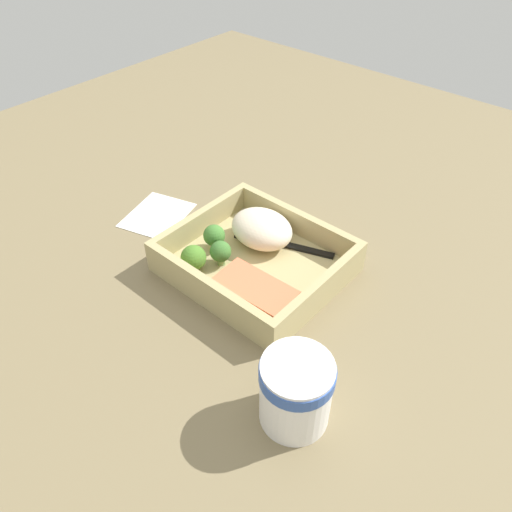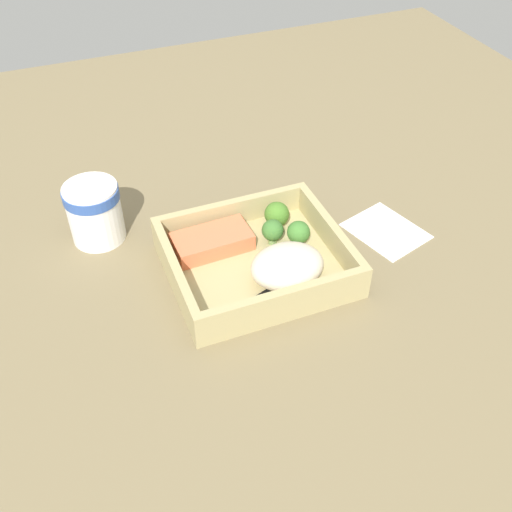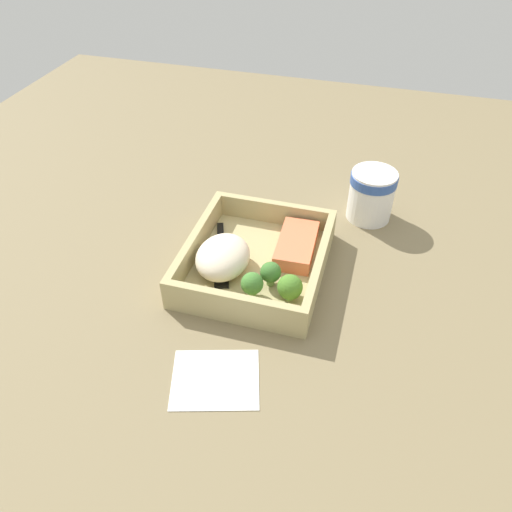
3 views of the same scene
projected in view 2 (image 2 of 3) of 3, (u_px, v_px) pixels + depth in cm
name	position (u px, v px, depth cm)	size (l,w,h in cm)	color
ground_plane	(256.00, 275.00, 85.22)	(160.00, 160.00, 2.00)	olive
takeout_tray	(256.00, 267.00, 84.15)	(24.15, 21.13, 1.20)	tan
tray_rim	(256.00, 253.00, 82.42)	(24.15, 21.13, 3.99)	tan
salmon_fillet	(212.00, 241.00, 85.42)	(11.07, 5.75, 2.52)	#F27249
mashed_potatoes	(287.00, 266.00, 79.73)	(10.05, 8.11, 5.00)	beige
broccoli_floret_1	(298.00, 233.00, 85.09)	(3.31, 3.31, 4.16)	#88A764
broccoli_floret_2	(273.00, 231.00, 85.62)	(3.15, 3.15, 3.95)	#749856
broccoli_floret_3	(277.00, 214.00, 88.65)	(3.71, 3.71, 4.07)	#739F50
fork	(275.00, 288.00, 79.85)	(15.42, 6.93, 0.44)	black
paper_cup	(94.00, 210.00, 86.64)	(8.04, 8.04, 9.09)	white
receipt_slip	(386.00, 231.00, 90.92)	(9.16, 11.06, 0.24)	white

